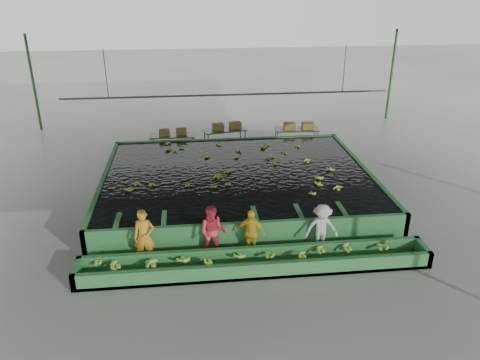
{
  "coord_description": "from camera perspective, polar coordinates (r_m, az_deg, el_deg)",
  "views": [
    {
      "loc": [
        -1.68,
        -14.62,
        7.71
      ],
      "look_at": [
        0.0,
        0.5,
        1.0
      ],
      "focal_mm": 35.0,
      "sensor_mm": 36.0,
      "label": 1
    }
  ],
  "objects": [
    {
      "name": "sorting_trough",
      "position": [
        13.41,
        1.96,
        -10.01
      ],
      "size": [
        10.0,
        1.0,
        0.5
      ],
      "primitive_type": null,
      "color": "#2D7137",
      "rests_on": "ground"
    },
    {
      "name": "trough_bananas",
      "position": [
        13.33,
        1.97,
        -9.47
      ],
      "size": [
        8.61,
        0.57,
        0.11
      ],
      "primitive_type": null,
      "color": "#95C83B",
      "rests_on": "sorting_trough"
    },
    {
      "name": "rail_hanger_left",
      "position": [
        20.24,
        -16.05,
        12.34
      ],
      "size": [
        0.04,
        0.04,
        2.0
      ],
      "primitive_type": "cylinder",
      "color": "#59605B",
      "rests_on": "shed_roof"
    },
    {
      "name": "shed_roof",
      "position": [
        14.96,
        0.22,
        13.37
      ],
      "size": [
        20.0,
        22.0,
        0.04
      ],
      "primitive_type": "cube",
      "color": "gray",
      "rests_on": "shed_posts"
    },
    {
      "name": "worker_c",
      "position": [
        13.81,
        1.29,
        -6.46
      ],
      "size": [
        0.95,
        0.68,
        1.5
      ],
      "primitive_type": "imported",
      "rotation": [
        0.0,
        0.0,
        -0.4
      ],
      "color": "yellow",
      "rests_on": "ground"
    },
    {
      "name": "packing_table_left",
      "position": [
        21.98,
        -8.18,
        4.32
      ],
      "size": [
        2.1,
        0.91,
        0.94
      ],
      "primitive_type": null,
      "rotation": [
        0.0,
        0.0,
        -0.04
      ],
      "color": "#59605B",
      "rests_on": "ground"
    },
    {
      "name": "packing_table_mid",
      "position": [
        22.59,
        -1.87,
        5.07
      ],
      "size": [
        2.15,
        1.2,
        0.92
      ],
      "primitive_type": null,
      "rotation": [
        0.0,
        0.0,
        0.2
      ],
      "color": "#59605B",
      "rests_on": "ground"
    },
    {
      "name": "flotation_tank",
      "position": [
        17.76,
        -0.36,
        -0.33
      ],
      "size": [
        10.0,
        8.0,
        0.9
      ],
      "primitive_type": null,
      "color": "#2D7137",
      "rests_on": "ground"
    },
    {
      "name": "cableway_rail",
      "position": [
        20.24,
        -1.43,
        10.34
      ],
      "size": [
        0.08,
        0.08,
        14.0
      ],
      "primitive_type": "cylinder",
      "color": "#59605B",
      "rests_on": "shed_roof"
    },
    {
      "name": "box_stack_left",
      "position": [
        21.83,
        -8.18,
        5.49
      ],
      "size": [
        1.28,
        0.44,
        0.27
      ],
      "primitive_type": null,
      "rotation": [
        0.0,
        0.0,
        0.08
      ],
      "color": "olive",
      "rests_on": "packing_table_left"
    },
    {
      "name": "ground",
      "position": [
        16.61,
        0.19,
        -3.85
      ],
      "size": [
        80.0,
        80.0,
        0.0
      ],
      "primitive_type": "plane",
      "color": "gray",
      "rests_on": "ground"
    },
    {
      "name": "tank_water",
      "position": [
        17.6,
        -0.36,
        0.86
      ],
      "size": [
        9.7,
        7.7,
        0.0
      ],
      "primitive_type": "cube",
      "color": "black",
      "rests_on": "flotation_tank"
    },
    {
      "name": "shed_posts",
      "position": [
        15.61,
        0.2,
        4.31
      ],
      "size": [
        20.0,
        22.0,
        5.0
      ],
      "primitive_type": null,
      "color": "#275E28",
      "rests_on": "ground"
    },
    {
      "name": "packing_table_right",
      "position": [
        22.77,
        6.84,
        5.1
      ],
      "size": [
        2.14,
        0.98,
        0.95
      ],
      "primitive_type": null,
      "rotation": [
        0.0,
        0.0,
        -0.07
      ],
      "color": "#59605B",
      "rests_on": "ground"
    },
    {
      "name": "box_stack_right",
      "position": [
        22.6,
        7.14,
        6.21
      ],
      "size": [
        1.43,
        0.45,
        0.3
      ],
      "primitive_type": null,
      "rotation": [
        0.0,
        0.0,
        -0.05
      ],
      "color": "olive",
      "rests_on": "packing_table_right"
    },
    {
      "name": "box_stack_mid",
      "position": [
        22.5,
        -1.64,
        6.23
      ],
      "size": [
        1.43,
        0.61,
        0.3
      ],
      "primitive_type": null,
      "rotation": [
        0.0,
        0.0,
        0.17
      ],
      "color": "olive",
      "rests_on": "packing_table_mid"
    },
    {
      "name": "worker_a",
      "position": [
        13.75,
        -11.6,
        -6.77
      ],
      "size": [
        0.6,
        0.4,
        1.65
      ],
      "primitive_type": "imported",
      "rotation": [
        0.0,
        0.0,
        0.0
      ],
      "color": "orange",
      "rests_on": "ground"
    },
    {
      "name": "floating_bananas",
      "position": [
        18.33,
        -0.62,
        1.83
      ],
      "size": [
        8.69,
        5.93,
        0.12
      ],
      "primitive_type": null,
      "color": "#95C83B",
      "rests_on": "tank_water"
    },
    {
      "name": "worker_d",
      "position": [
        14.21,
        9.92,
        -5.81
      ],
      "size": [
        1.02,
        0.62,
        1.55
      ],
      "primitive_type": "imported",
      "rotation": [
        0.0,
        0.0,
        -0.04
      ],
      "color": "beige",
      "rests_on": "ground"
    },
    {
      "name": "rail_hanger_right",
      "position": [
        21.05,
        12.6,
        13.1
      ],
      "size": [
        0.04,
        0.04,
        2.0
      ],
      "primitive_type": "cylinder",
      "color": "#59605B",
      "rests_on": "shed_roof"
    },
    {
      "name": "worker_b",
      "position": [
        13.68,
        -3.3,
        -6.38
      ],
      "size": [
        0.89,
        0.73,
        1.68
      ],
      "primitive_type": "imported",
      "rotation": [
        0.0,
        0.0,
        -0.12
      ],
      "color": "#D73246",
      "rests_on": "ground"
    }
  ]
}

